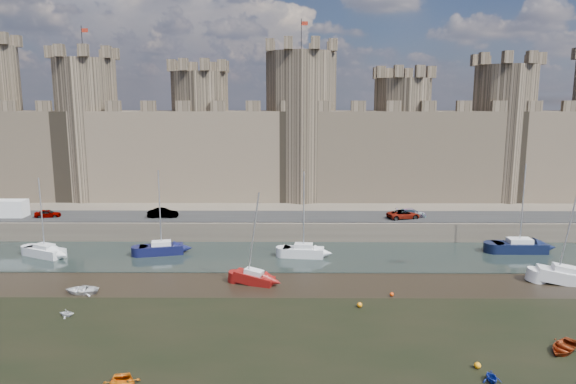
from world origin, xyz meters
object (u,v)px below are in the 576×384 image
car_3 (403,215)px  van (6,209)px  sailboat_4 (254,277)px  sailboat_3 (519,246)px  sailboat_5 (565,276)px  sailboat_1 (162,248)px  sailboat_2 (303,251)px  car_2 (411,213)px  car_1 (163,213)px  sailboat_0 (45,251)px  car_0 (48,214)px

car_3 → van: bearing=74.3°
car_3 → sailboat_4: sailboat_4 is taller
sailboat_3 → sailboat_5: sailboat_5 is taller
car_3 → sailboat_5: 21.69m
van → sailboat_1: (23.23, -8.95, -2.89)m
car_3 → sailboat_4: size_ratio=0.47×
sailboat_1 → sailboat_4: 15.23m
sailboat_2 → sailboat_5: sailboat_5 is taller
car_2 → van: 54.85m
car_1 → sailboat_0: bearing=128.8°
car_0 → sailboat_5: (60.34, -18.07, -2.26)m
sailboat_0 → sailboat_2: 30.31m
sailboat_0 → van: bearing=159.3°
car_2 → sailboat_5: sailboat_5 is taller
sailboat_3 → sailboat_4: bearing=-160.4°
car_2 → car_1: bearing=95.4°
car_0 → car_1: 15.59m
car_1 → sailboat_3: size_ratio=0.37×
car_2 → car_3: bearing=135.7°
car_2 → sailboat_1: size_ratio=0.40×
sailboat_3 → sailboat_2: bearing=-175.0°
car_0 → sailboat_3: sailboat_3 is taller
car_3 → car_2: bearing=-63.5°
sailboat_5 → sailboat_1: bearing=-179.3°
car_2 → sailboat_4: sailboat_4 is taller
sailboat_5 → car_3: bearing=138.4°
van → sailboat_2: bearing=-13.6°
sailboat_4 → sailboat_5: (31.16, 0.41, 0.10)m
sailboat_1 → sailboat_3: size_ratio=0.94×
sailboat_0 → car_2: bearing=37.7°
sailboat_1 → sailboat_2: size_ratio=1.00×
car_0 → sailboat_4: sailboat_4 is taller
sailboat_0 → sailboat_4: (25.17, -8.78, -0.04)m
sailboat_3 → sailboat_5: size_ratio=0.95×
sailboat_2 → sailboat_5: (26.02, -8.38, -0.01)m
sailboat_4 → sailboat_2: bearing=77.6°
car_2 → sailboat_5: size_ratio=0.36×
sailboat_1 → sailboat_5: (42.85, -9.35, 0.00)m
van → sailboat_0: (9.76, -9.93, -2.94)m
car_1 → sailboat_2: 21.20m
car_3 → sailboat_0: 44.86m
car_1 → car_3: (32.27, -0.44, -0.05)m
car_1 → car_2: car_1 is taller
car_2 → sailboat_3: sailboat_3 is taller
car_3 → sailboat_4: bearing=119.0°
car_0 → car_3: car_3 is taller
sailboat_0 → sailboat_1: (13.47, 0.98, 0.05)m
car_2 → sailboat_2: sailboat_2 is taller
sailboat_0 → car_0: bearing=137.3°
car_2 → sailboat_2: 18.17m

